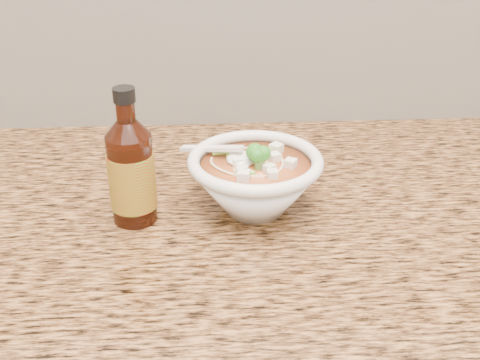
{
  "coord_description": "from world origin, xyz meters",
  "views": [
    {
      "loc": [
        -0.09,
        0.99,
        1.32
      ],
      "look_at": [
        -0.05,
        1.68,
        0.95
      ],
      "focal_mm": 45.0,
      "sensor_mm": 36.0,
      "label": 1
    }
  ],
  "objects": [
    {
      "name": "counter_slab",
      "position": [
        0.0,
        1.68,
        0.88
      ],
      "size": [
        4.0,
        0.68,
        0.04
      ],
      "primitive_type": "cube",
      "color": "#9A6938",
      "rests_on": "cabinet"
    },
    {
      "name": "hot_sauce_bottle",
      "position": [
        -0.18,
        1.67,
        0.97
      ],
      "size": [
        0.07,
        0.07,
        0.18
      ],
      "rotation": [
        0.0,
        0.0,
        -0.22
      ],
      "color": "#3E1408",
      "rests_on": "counter_slab"
    },
    {
      "name": "soup_bowl",
      "position": [
        -0.03,
        1.68,
        0.94
      ],
      "size": [
        0.19,
        0.18,
        0.1
      ],
      "rotation": [
        0.0,
        0.0,
        0.01
      ],
      "color": "white",
      "rests_on": "counter_slab"
    }
  ]
}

